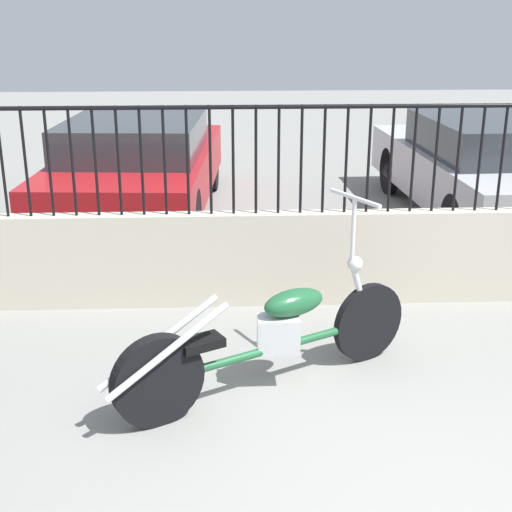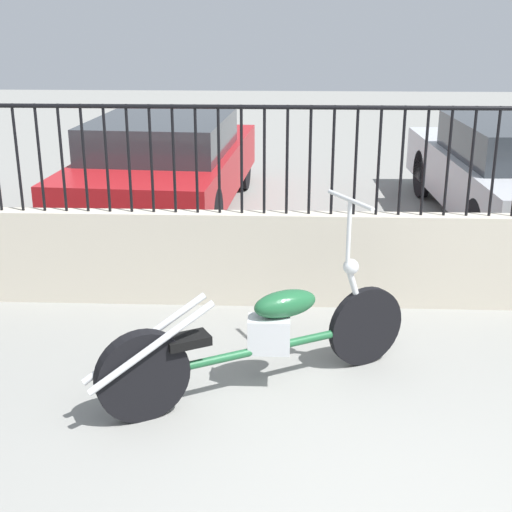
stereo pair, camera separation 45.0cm
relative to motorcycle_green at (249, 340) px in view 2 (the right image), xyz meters
The scene contains 4 objects.
low_wall 1.79m from the motorcycle_green, 60.00° to the left, with size 9.75×0.18×0.82m.
fence_railing 2.06m from the motorcycle_green, 60.00° to the left, with size 9.75×0.04×0.90m.
motorcycle_green is the anchor object (origin of this frame).
car_red 4.62m from the motorcycle_green, 105.87° to the left, with size 2.02×4.28×1.21m.
Camera 2 is at (-0.67, -2.84, 2.45)m, focal length 50.00 mm.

